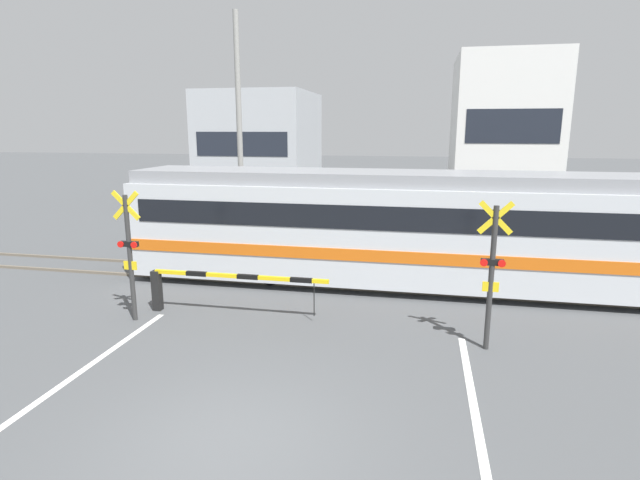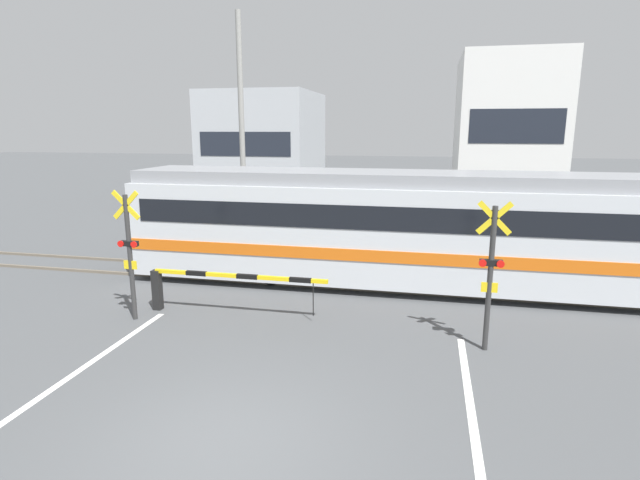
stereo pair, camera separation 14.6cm
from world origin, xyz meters
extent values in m
plane|color=#4C4F51|center=(0.00, 0.00, 0.00)|extent=(160.00, 160.00, 0.00)
cube|color=#6B6051|center=(0.00, 7.37, 0.04)|extent=(50.00, 0.10, 0.08)
cube|color=#6B6051|center=(0.00, 8.81, 0.04)|extent=(50.00, 0.10, 0.08)
cube|color=white|center=(-3.56, 0.25, 0.00)|extent=(0.14, 8.51, 0.01)
cube|color=white|center=(3.56, 0.25, 0.00)|extent=(0.14, 8.51, 0.01)
cube|color=silver|center=(5.08, 8.09, 1.58)|extent=(21.74, 2.61, 2.70)
cube|color=gray|center=(5.08, 8.09, 3.11)|extent=(21.52, 2.30, 0.36)
cube|color=orange|center=(5.08, 8.09, 1.17)|extent=(21.76, 2.66, 0.32)
cube|color=black|center=(5.08, 8.09, 2.19)|extent=(20.87, 2.65, 0.64)
cube|color=black|center=(-5.80, 8.09, 2.19)|extent=(0.03, 1.83, 0.80)
cylinder|color=black|center=(-1.66, 7.37, 0.38)|extent=(0.76, 0.12, 0.76)
cylinder|color=black|center=(-1.66, 8.81, 0.38)|extent=(0.76, 0.12, 0.76)
cube|color=black|center=(-3.81, 4.81, 0.51)|extent=(0.20, 0.20, 1.02)
cube|color=yellow|center=(-1.62, 4.81, 1.01)|extent=(4.37, 0.09, 0.09)
cube|color=black|center=(-2.72, 4.81, 1.01)|extent=(0.52, 0.10, 0.10)
cube|color=black|center=(-1.41, 4.81, 1.01)|extent=(0.52, 0.10, 0.10)
cube|color=black|center=(-0.10, 4.81, 1.01)|extent=(0.52, 0.10, 0.10)
cylinder|color=black|center=(0.21, 4.81, 0.56)|extent=(0.02, 0.02, 0.81)
cube|color=black|center=(3.81, 11.02, 0.51)|extent=(0.20, 0.20, 1.02)
cube|color=yellow|center=(1.62, 11.02, 1.01)|extent=(4.37, 0.09, 0.09)
cube|color=black|center=(2.72, 11.02, 1.01)|extent=(0.52, 0.10, 0.10)
cube|color=black|center=(1.41, 11.02, 1.01)|extent=(0.52, 0.10, 0.10)
cube|color=black|center=(0.10, 11.02, 1.01)|extent=(0.52, 0.10, 0.10)
cylinder|color=black|center=(-0.21, 11.02, 0.56)|extent=(0.02, 0.02, 0.81)
cylinder|color=#333333|center=(-4.01, 4.09, 1.50)|extent=(0.11, 0.11, 2.99)
cube|color=yellow|center=(-4.01, 4.09, 2.75)|extent=(0.68, 0.04, 0.68)
cube|color=yellow|center=(-4.01, 4.09, 2.75)|extent=(0.68, 0.04, 0.68)
cube|color=black|center=(-4.01, 4.09, 1.86)|extent=(0.44, 0.12, 0.12)
cylinder|color=red|center=(-4.18, 4.02, 1.86)|extent=(0.15, 0.03, 0.15)
cylinder|color=red|center=(-3.84, 4.02, 1.86)|extent=(0.15, 0.03, 0.15)
cube|color=yellow|center=(-4.01, 4.07, 1.35)|extent=(0.32, 0.03, 0.20)
cylinder|color=#333333|center=(4.01, 4.09, 1.50)|extent=(0.11, 0.11, 2.99)
cube|color=yellow|center=(4.01, 4.09, 2.75)|extent=(0.68, 0.04, 0.68)
cube|color=yellow|center=(4.01, 4.09, 2.75)|extent=(0.68, 0.04, 0.68)
cube|color=black|center=(4.01, 4.09, 1.86)|extent=(0.44, 0.12, 0.12)
cylinder|color=red|center=(3.84, 4.02, 1.86)|extent=(0.15, 0.03, 0.15)
cylinder|color=red|center=(4.18, 4.02, 1.86)|extent=(0.15, 0.03, 0.15)
cube|color=yellow|center=(4.01, 4.07, 1.35)|extent=(0.32, 0.03, 0.20)
cylinder|color=#33384C|center=(-0.92, 13.94, 0.39)|extent=(0.13, 0.13, 0.77)
cylinder|color=#33384C|center=(-0.78, 13.94, 0.39)|extent=(0.13, 0.13, 0.77)
cube|color=#B7B7BC|center=(-0.85, 13.94, 1.08)|extent=(0.38, 0.22, 0.61)
sphere|color=tan|center=(-0.85, 13.94, 1.50)|extent=(0.21, 0.21, 0.21)
cube|color=#B2B7BC|center=(-7.30, 23.93, 3.32)|extent=(6.28, 6.83, 6.64)
cube|color=#1E232D|center=(-7.30, 20.50, 3.65)|extent=(5.27, 0.03, 1.33)
cube|color=white|center=(6.81, 23.93, 4.18)|extent=(5.31, 6.83, 8.35)
cube|color=#1E232D|center=(6.81, 20.50, 4.59)|extent=(4.46, 0.03, 1.67)
cylinder|color=gray|center=(-4.76, 13.52, 4.47)|extent=(0.22, 0.22, 8.94)
camera|label=1|loc=(2.57, -6.00, 4.44)|focal=28.00mm
camera|label=2|loc=(2.71, -5.97, 4.44)|focal=28.00mm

